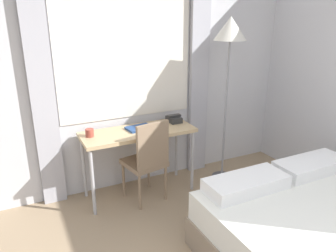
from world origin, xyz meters
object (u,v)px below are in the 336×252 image
standing_lamp (230,39)px  telephone (174,119)px  mug (90,133)px  desk (138,137)px  book (139,128)px  desk_chair (148,158)px

standing_lamp → telephone: 1.10m
mug → desk: bearing=-5.3°
book → telephone: bearing=6.8°
desk → standing_lamp: 1.48m
desk → desk_chair: 0.27m
desk_chair → standing_lamp: (1.05, 0.08, 1.19)m
desk_chair → desk: bearing=85.4°
book → mug: 0.55m
telephone → desk_chair: bearing=-147.8°
desk → standing_lamp: bearing=-6.6°
desk_chair → book: bearing=76.9°
desk_chair → mug: bearing=144.5°
desk_chair → telephone: bearing=21.3°
standing_lamp → desk: bearing=173.4°
desk → desk_chair: desk_chair is taller
telephone → book: size_ratio=0.63×
desk_chair → mug: (-0.54, 0.25, 0.29)m
desk → telephone: size_ratio=6.58×
desk → book: (0.03, 0.04, 0.09)m
desk_chair → mug: size_ratio=10.87×
telephone → mug: bearing=-177.4°
telephone → mug: (-1.01, -0.05, 0.00)m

